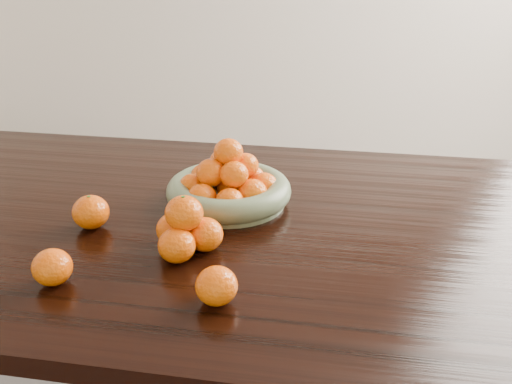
% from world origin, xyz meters
% --- Properties ---
extents(dining_table, '(2.00, 1.00, 0.75)m').
position_xyz_m(dining_table, '(0.00, 0.00, 0.66)').
color(dining_table, black).
rests_on(dining_table, ground).
extents(fruit_bowl, '(0.29, 0.29, 0.16)m').
position_xyz_m(fruit_bowl, '(-0.05, 0.08, 0.79)').
color(fruit_bowl, '#657454').
rests_on(fruit_bowl, dining_table).
extents(orange_pyramid, '(0.14, 0.14, 0.12)m').
position_xyz_m(orange_pyramid, '(-0.08, -0.15, 0.80)').
color(orange_pyramid, '#E66106').
rests_on(orange_pyramid, dining_table).
extents(loose_orange_0, '(0.08, 0.08, 0.07)m').
position_xyz_m(loose_orange_0, '(-0.31, -0.09, 0.79)').
color(loose_orange_0, '#E66106').
rests_on(loose_orange_0, dining_table).
extents(loose_orange_1, '(0.07, 0.07, 0.07)m').
position_xyz_m(loose_orange_1, '(-0.28, -0.31, 0.78)').
color(loose_orange_1, '#E66106').
rests_on(loose_orange_1, dining_table).
extents(loose_orange_2, '(0.07, 0.07, 0.07)m').
position_xyz_m(loose_orange_2, '(0.02, -0.31, 0.78)').
color(loose_orange_2, '#E66106').
rests_on(loose_orange_2, dining_table).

